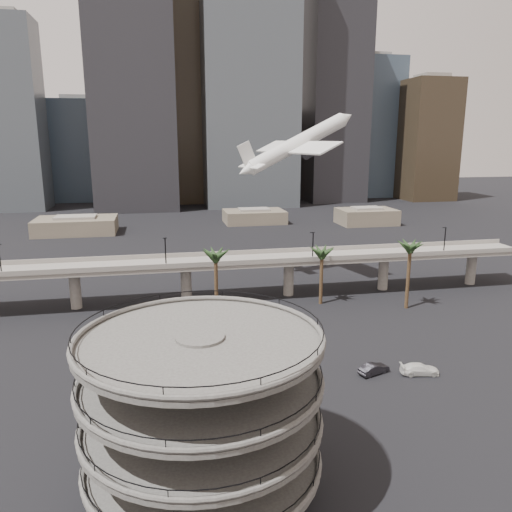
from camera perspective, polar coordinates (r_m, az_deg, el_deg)
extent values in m
plane|color=black|center=(58.58, 7.38, -21.43)|extent=(700.00, 700.00, 0.00)
cylinder|color=#484643|center=(48.62, -6.17, -18.10)|extent=(4.40, 4.40, 16.50)
cylinder|color=#484643|center=(50.95, -6.04, -22.16)|extent=(22.00, 22.00, 0.45)
torus|color=#484643|center=(50.67, -6.06, -21.72)|extent=(22.20, 22.20, 0.50)
torus|color=black|center=(50.22, -6.08, -20.98)|extent=(21.80, 21.80, 0.10)
cylinder|color=#484643|center=(48.74, -6.16, -18.33)|extent=(22.00, 22.00, 0.45)
torus|color=#484643|center=(48.49, -6.18, -17.85)|extent=(22.20, 22.20, 0.50)
torus|color=black|center=(48.08, -6.20, -17.03)|extent=(21.80, 21.80, 0.10)
cylinder|color=#484643|center=(46.77, -6.29, -14.15)|extent=(22.00, 22.00, 0.45)
torus|color=#484643|center=(46.55, -6.30, -13.63)|extent=(22.20, 22.20, 0.50)
torus|color=black|center=(46.20, -6.33, -12.75)|extent=(21.80, 21.80, 0.10)
cylinder|color=#484643|center=(45.07, -6.42, -9.63)|extent=(22.00, 22.00, 0.45)
torus|color=#484643|center=(44.89, -6.43, -9.07)|extent=(22.20, 22.20, 0.50)
torus|color=black|center=(44.59, -6.46, -8.12)|extent=(21.80, 21.80, 0.10)
cube|color=slate|center=(104.80, -2.04, -0.65)|extent=(130.00, 9.00, 0.90)
cube|color=slate|center=(100.27, -1.63, -0.76)|extent=(130.00, 0.30, 1.00)
cube|color=slate|center=(108.91, -2.43, 0.37)|extent=(130.00, 0.30, 1.00)
cylinder|color=slate|center=(105.99, -19.96, -3.66)|extent=(2.20, 2.20, 8.00)
cylinder|color=slate|center=(104.77, -7.98, -3.16)|extent=(2.20, 2.20, 8.00)
cylinder|color=slate|center=(108.12, 3.74, -2.53)|extent=(2.20, 2.20, 8.00)
cylinder|color=slate|center=(115.63, 14.34, -1.88)|extent=(2.20, 2.20, 8.00)
cylinder|color=slate|center=(126.56, 23.38, -1.27)|extent=(2.20, 2.20, 8.00)
cylinder|color=black|center=(102.95, -27.22, -0.39)|extent=(0.24, 0.24, 6.00)
cylinder|color=black|center=(98.84, -10.30, 0.37)|extent=(0.24, 0.24, 6.00)
cylinder|color=black|center=(103.64, 6.51, 1.10)|extent=(0.24, 0.24, 6.00)
cylinder|color=black|center=(116.24, 20.76, 1.65)|extent=(0.24, 0.24, 6.00)
cylinder|color=#4B3620|center=(94.01, -4.57, -3.55)|extent=(0.70, 0.70, 12.15)
ellipsoid|color=#1E3418|center=(92.34, -4.64, 0.30)|extent=(4.40, 4.40, 2.00)
cylinder|color=#4B3620|center=(102.65, 7.46, -2.56)|extent=(0.70, 0.70, 10.80)
ellipsoid|color=#1E3418|center=(101.23, 7.56, 0.60)|extent=(4.40, 4.40, 2.00)
cylinder|color=#4B3620|center=(103.39, 16.99, -2.40)|extent=(0.70, 0.70, 12.60)
ellipsoid|color=#1E3418|center=(101.85, 17.24, 1.23)|extent=(4.40, 4.40, 2.00)
cube|color=brown|center=(190.10, -19.86, 3.29)|extent=(28.00, 18.00, 5.50)
cube|color=slate|center=(189.62, -19.93, 4.22)|extent=(14.00, 9.00, 0.80)
cube|color=brown|center=(201.47, -0.20, 4.53)|extent=(24.00, 16.00, 5.00)
cube|color=slate|center=(201.04, -0.20, 5.35)|extent=(12.00, 8.00, 0.80)
cube|color=brown|center=(202.84, 12.51, 4.42)|extent=(22.00, 15.00, 6.00)
cube|color=slate|center=(202.36, 12.56, 5.37)|extent=(11.00, 7.50, 0.80)
cube|color=#444A50|center=(263.44, -26.12, 14.13)|extent=(26.00, 24.00, 85.99)
cube|color=slate|center=(268.72, -27.16, 23.54)|extent=(14.30, 13.20, 2.40)
cube|color=#374656|center=(293.07, -19.25, 11.26)|extent=(30.00, 30.00, 52.92)
cube|color=slate|center=(293.73, -19.68, 16.65)|extent=(16.50, 16.50, 2.40)
cube|color=black|center=(247.08, -14.04, 19.30)|extent=(38.00, 30.00, 121.27)
cube|color=#30271B|center=(271.72, -7.07, 16.67)|extent=(28.00, 26.00, 99.22)
cube|color=#444A50|center=(256.74, -0.86, 20.68)|extent=(45.00, 32.00, 132.30)
cube|color=gray|center=(294.32, 2.80, 11.34)|extent=(24.00, 24.00, 46.30)
cube|color=slate|center=(294.49, 2.85, 16.08)|extent=(13.20, 13.20, 2.40)
cube|color=black|center=(277.57, 9.00, 17.11)|extent=(30.00, 28.00, 104.74)
cube|color=#374656|center=(305.51, 12.49, 14.02)|extent=(34.00, 30.00, 77.17)
cube|color=slate|center=(308.78, 12.88, 21.41)|extent=(18.70, 16.50, 2.40)
cube|color=#30271B|center=(294.28, 18.98, 12.37)|extent=(26.00, 26.00, 63.94)
cube|color=slate|center=(296.00, 19.49, 18.78)|extent=(14.30, 14.30, 2.40)
cube|color=gray|center=(307.56, -4.96, 10.98)|extent=(22.00, 22.00, 41.89)
cube|color=slate|center=(307.47, -5.05, 15.10)|extent=(12.10, 12.10, 2.40)
cylinder|color=silver|center=(121.71, 4.81, 12.73)|extent=(26.56, 10.64, 14.34)
cone|color=silver|center=(129.67, 10.30, 15.32)|extent=(5.36, 4.65, 4.62)
cone|color=silver|center=(115.22, -1.24, 9.69)|extent=(5.10, 4.23, 4.26)
cube|color=silver|center=(121.37, 4.53, 12.29)|extent=(13.77, 30.00, 2.89)
cube|color=silver|center=(115.87, -0.51, 10.28)|extent=(4.84, 10.07, 1.18)
cube|color=silver|center=(115.27, -1.01, 11.52)|extent=(4.96, 1.71, 6.21)
cylinder|color=#26262B|center=(126.54, 3.61, 11.87)|extent=(4.93, 3.13, 3.46)
cylinder|color=#26262B|center=(117.37, 6.35, 11.70)|extent=(4.93, 3.13, 3.46)
imported|color=#AA1818|center=(68.01, 1.21, -15.22)|extent=(4.69, 2.02, 1.58)
imported|color=black|center=(75.83, 13.31, -12.43)|extent=(5.09, 3.18, 1.58)
imported|color=white|center=(77.48, 18.20, -12.18)|extent=(5.86, 3.15, 1.61)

